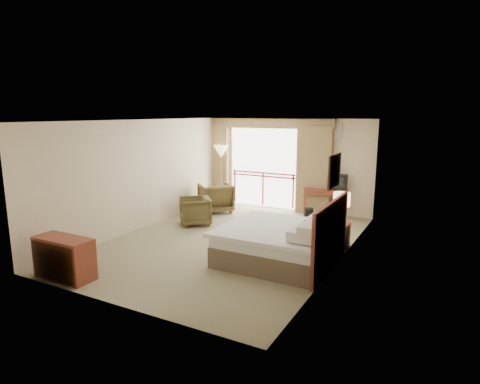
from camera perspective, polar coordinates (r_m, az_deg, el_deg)
The scene contains 29 objects.
floor at distance 9.17m, azimuth -1.41°, elevation -6.97°, with size 7.00×7.00×0.00m, color gray.
ceiling at distance 8.71m, azimuth -1.49°, elevation 10.15°, with size 7.00×7.00×0.00m, color white.
wall_back at distance 11.98m, azimuth 6.88°, elevation 3.89°, with size 5.00×5.00×0.00m, color beige.
wall_front at distance 6.12m, azimuth -17.91°, elevation -3.66°, with size 5.00×5.00×0.00m, color beige.
wall_left at distance 10.30m, azimuth -13.64°, elevation 2.46°, with size 7.00×7.00×0.00m, color beige.
wall_right at distance 7.93m, azimuth 14.45°, elevation -0.14°, with size 7.00×7.00×0.00m, color beige.
balcony_door at distance 12.29m, azimuth 3.35°, elevation 3.43°, with size 2.40×2.40×0.00m, color white.
balcony_railing at distance 12.33m, azimuth 3.29°, elevation 1.63°, with size 2.09×0.03×1.02m.
curtain_left at distance 12.95m, azimuth -3.54°, elevation 4.05°, with size 1.00×0.26×2.50m, color olive.
curtain_right at distance 11.57m, azimuth 10.52°, elevation 3.02°, with size 1.00×0.26×2.50m, color olive.
valance at distance 12.09m, azimuth 3.22°, elevation 9.73°, with size 4.40×0.22×0.28m, color olive.
hvac_vent at distance 11.45m, azimuth 13.07°, elevation 8.37°, with size 0.50×0.04×0.50m, color silver.
bed at distance 7.92m, azimuth 5.93°, elevation -7.14°, with size 2.13×2.06×0.97m.
headboard at distance 7.54m, azimuth 12.79°, elevation -6.13°, with size 0.06×2.10×1.30m, color maroon.
framed_art at distance 7.28m, azimuth 13.28°, elevation 2.92°, with size 0.04×0.72×0.60m.
nightstand at distance 8.94m, azimuth 13.95°, elevation -5.95°, with size 0.38×0.46×0.55m, color maroon.
table_lamp at distance 8.80m, azimuth 14.26°, elevation -1.11°, with size 0.36×0.36×0.63m.
phone at distance 8.73m, azimuth 13.48°, elevation -4.22°, with size 0.17×0.13×0.08m, color black.
desk at distance 11.60m, azimuth 12.26°, elevation -0.30°, with size 1.17×0.57×0.77m.
tv at distance 11.40m, azimuth 13.70°, elevation 1.37°, with size 0.47×0.37×0.43m.
coffee_maker at distance 11.59m, azimuth 10.59°, elevation 1.22°, with size 0.11×0.11×0.25m, color black.
cup at distance 11.52m, azimuth 11.21°, elevation 0.76°, with size 0.07×0.07×0.10m, color white.
wastebasket at distance 11.05m, azimuth 9.71°, elevation -3.11°, with size 0.25×0.25×0.32m, color black.
armchair_far at distance 11.84m, azimuth -3.46°, elevation -2.78°, with size 0.89×0.91×0.83m, color #453A1D.
armchair_near at distance 10.55m, azimuth -6.37°, elevation -4.59°, with size 0.76×0.79×0.72m, color #453A1D.
side_table at distance 11.33m, azimuth -6.42°, elevation -1.74°, with size 0.45×0.45×0.49m.
book at distance 11.29m, azimuth -6.44°, elevation -0.96°, with size 0.18×0.24×0.02m, color white.
floor_lamp at distance 12.57m, azimuth -2.71°, elevation 5.48°, with size 0.48×0.48×1.87m.
dresser at distance 7.73m, azimuth -23.75°, elevation -8.59°, with size 1.11×0.47×0.74m.
Camera 1 is at (4.32, -7.57, 2.87)m, focal length 30.00 mm.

